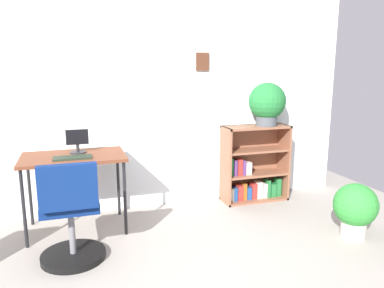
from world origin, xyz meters
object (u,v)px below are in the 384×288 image
at_px(potted_plant_floor, 355,208).
at_px(potted_plant_on_shelf, 267,103).
at_px(office_chair, 71,219).
at_px(desk, 74,162).
at_px(monitor, 77,142).
at_px(bookshelf_low, 252,168).
at_px(keyboard, 73,158).

bearing_deg(potted_plant_floor, potted_plant_on_shelf, 104.48).
bearing_deg(office_chair, desk, 85.87).
bearing_deg(monitor, office_chair, -97.07).
height_order(office_chair, potted_plant_floor, office_chair).
xyz_separation_m(desk, bookshelf_low, (2.00, 0.26, -0.29)).
distance_m(office_chair, bookshelf_low, 2.23).
bearing_deg(potted_plant_on_shelf, office_chair, -158.60).
bearing_deg(desk, potted_plant_floor, -21.50).
bearing_deg(monitor, desk, -115.93).
relative_size(potted_plant_on_shelf, potted_plant_floor, 0.96).
bearing_deg(keyboard, potted_plant_floor, -18.80).
distance_m(desk, monitor, 0.20).
xyz_separation_m(keyboard, bookshelf_low, (2.00, 0.39, -0.36)).
bearing_deg(office_chair, potted_plant_floor, -7.15).
bearing_deg(potted_plant_on_shelf, bookshelf_low, 158.58).
distance_m(office_chair, potted_plant_on_shelf, 2.46).
bearing_deg(monitor, potted_plant_on_shelf, 3.13).
height_order(monitor, bookshelf_low, monitor).
height_order(desk, bookshelf_low, bookshelf_low).
bearing_deg(keyboard, office_chair, -94.30).
bearing_deg(office_chair, keyboard, 85.70).
bearing_deg(keyboard, desk, 86.59).
distance_m(bookshelf_low, potted_plant_on_shelf, 0.78).
relative_size(bookshelf_low, potted_plant_on_shelf, 1.81).
bearing_deg(desk, keyboard, -93.41).
bearing_deg(office_chair, potted_plant_on_shelf, 21.40).
bearing_deg(desk, potted_plant_on_shelf, 5.54).
bearing_deg(bookshelf_low, desk, -172.64).
bearing_deg(potted_plant_on_shelf, monitor, -176.87).
height_order(keyboard, potted_plant_on_shelf, potted_plant_on_shelf).
distance_m(monitor, potted_plant_on_shelf, 2.11).
distance_m(keyboard, potted_plant_floor, 2.61).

